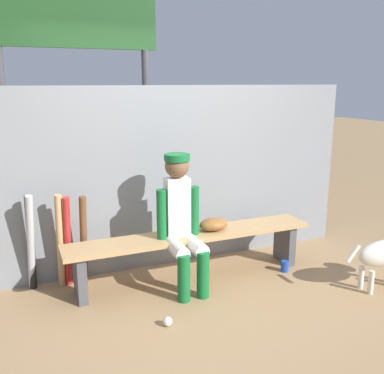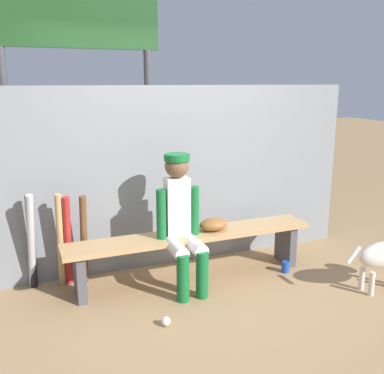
% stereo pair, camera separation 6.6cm
% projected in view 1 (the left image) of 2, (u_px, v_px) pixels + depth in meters
% --- Properties ---
extents(ground_plane, '(30.00, 30.00, 0.00)m').
position_uv_depth(ground_plane, '(192.00, 278.00, 4.22)').
color(ground_plane, '#9E7A51').
extents(chainlink_fence, '(3.91, 0.03, 1.82)m').
position_uv_depth(chainlink_fence, '(175.00, 177.00, 4.41)').
color(chainlink_fence, gray).
rests_on(chainlink_fence, ground_plane).
extents(dugout_bench, '(2.40, 0.36, 0.46)m').
position_uv_depth(dugout_bench, '(192.00, 244.00, 4.14)').
color(dugout_bench, tan).
rests_on(dugout_bench, ground_plane).
extents(player_seated, '(0.41, 0.55, 1.23)m').
position_uv_depth(player_seated, '(182.00, 218.00, 3.91)').
color(player_seated, silver).
rests_on(player_seated, ground_plane).
extents(baseball_glove, '(0.28, 0.20, 0.12)m').
position_uv_depth(baseball_glove, '(214.00, 224.00, 4.18)').
color(baseball_glove, brown).
rests_on(baseball_glove, dugout_bench).
extents(bat_wood_dark, '(0.08, 0.16, 0.86)m').
position_uv_depth(bat_wood_dark, '(84.00, 241.00, 4.01)').
color(bat_wood_dark, brown).
rests_on(bat_wood_dark, ground_plane).
extents(bat_aluminum_red, '(0.08, 0.18, 0.87)m').
position_uv_depth(bat_aluminum_red, '(68.00, 242.00, 3.96)').
color(bat_aluminum_red, '#B22323').
rests_on(bat_aluminum_red, ground_plane).
extents(bat_wood_tan, '(0.08, 0.17, 0.89)m').
position_uv_depth(bat_wood_tan, '(60.00, 241.00, 3.94)').
color(bat_wood_tan, tan).
rests_on(bat_wood_tan, ground_plane).
extents(bat_aluminum_silver, '(0.10, 0.28, 0.93)m').
position_uv_depth(bat_aluminum_silver, '(31.00, 243.00, 3.85)').
color(bat_aluminum_silver, '#B7B7BC').
rests_on(bat_aluminum_silver, ground_plane).
extents(bat_aluminum_black, '(0.09, 0.16, 0.90)m').
position_uv_depth(bat_aluminum_black, '(31.00, 243.00, 3.89)').
color(bat_aluminum_black, black).
rests_on(bat_aluminum_black, ground_plane).
extents(baseball, '(0.07, 0.07, 0.07)m').
position_uv_depth(baseball, '(168.00, 322.00, 3.39)').
color(baseball, white).
rests_on(baseball, ground_plane).
extents(cup_on_ground, '(0.08, 0.08, 0.11)m').
position_uv_depth(cup_on_ground, '(285.00, 266.00, 4.36)').
color(cup_on_ground, '#1E47AD').
rests_on(cup_on_ground, ground_plane).
extents(cup_on_bench, '(0.08, 0.08, 0.11)m').
position_uv_depth(cup_on_bench, '(183.00, 227.00, 4.12)').
color(cup_on_bench, '#1E47AD').
rests_on(cup_on_bench, dugout_bench).
extents(scoreboard, '(2.10, 0.27, 3.23)m').
position_uv_depth(scoreboard, '(82.00, 45.00, 4.81)').
color(scoreboard, '#3F3F42').
rests_on(scoreboard, ground_plane).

